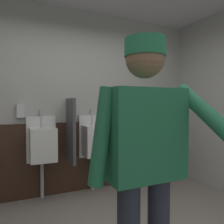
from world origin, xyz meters
The scene contains 8 objects.
wall_back centered at (0.00, 1.76, 1.36)m, with size 4.70×0.12×2.72m, color #B2B2AD.
wainscot_band_back centered at (0.00, 1.69, 0.52)m, with size 4.10×0.03×1.05m, color #382319.
urinal_left centered at (-0.46, 1.54, 0.78)m, with size 0.40×0.34×1.24m.
urinal_middle centered at (0.29, 1.54, 0.78)m, with size 0.40×0.34×1.24m.
urinal_right centered at (1.04, 1.54, 0.78)m, with size 0.40×0.34×1.24m.
privacy_divider_panel centered at (-0.08, 1.47, 0.95)m, with size 0.04×0.40×0.90m, color #4C4C51.
person centered at (-0.12, -0.46, 1.03)m, with size 0.70×0.60×1.71m.
soap_dispenser centered at (-0.72, 1.66, 1.23)m, with size 0.10×0.07×0.18m, color silver.
Camera 1 is at (-0.87, -1.60, 1.32)m, focal length 35.89 mm.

